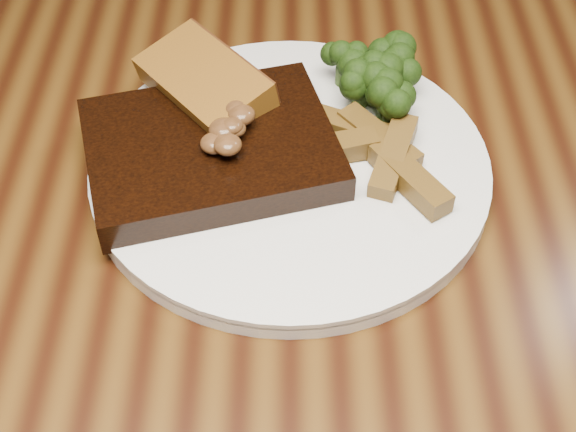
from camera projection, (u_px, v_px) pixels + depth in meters
name	position (u px, v px, depth m)	size (l,w,h in m)	color
dining_table	(271.00, 305.00, 0.65)	(1.60, 0.90, 0.75)	#4A2D0E
plate	(290.00, 169.00, 0.62)	(0.31, 0.31, 0.01)	white
steak	(211.00, 150.00, 0.61)	(0.18, 0.14, 0.03)	black
steak_bone	(205.00, 216.00, 0.57)	(0.14, 0.01, 0.02)	beige
mushroom_pile	(224.00, 124.00, 0.58)	(0.06, 0.06, 0.03)	brown
garlic_bread	(206.00, 102.00, 0.65)	(0.11, 0.06, 0.02)	#90591A
potato_wedges	(379.00, 163.00, 0.60)	(0.10, 0.10, 0.02)	brown
broccoli_cluster	(380.00, 86.00, 0.65)	(0.08, 0.08, 0.04)	#1F380C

